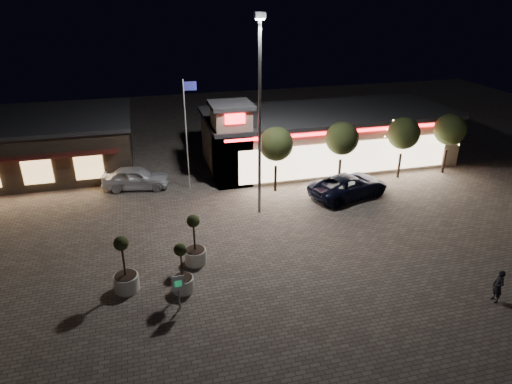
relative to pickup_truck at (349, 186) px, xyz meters
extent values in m
plane|color=#6D6258|center=(-8.75, -8.77, -0.81)|extent=(90.00, 90.00, 0.00)
cube|color=tan|center=(1.25, 7.23, 1.19)|extent=(20.00, 8.00, 4.00)
cube|color=#262628|center=(1.25, 7.23, 3.34)|extent=(20.40, 8.40, 0.30)
cube|color=#FBE1BC|center=(1.25, 3.18, 0.79)|extent=(17.00, 0.12, 2.60)
cube|color=#FF141E|center=(1.25, 3.15, 2.94)|extent=(19.00, 0.10, 0.18)
cube|color=tan|center=(-7.45, 4.53, 2.09)|extent=(2.60, 2.60, 5.80)
cube|color=#262628|center=(-7.45, 4.53, 5.14)|extent=(3.00, 3.00, 0.30)
cube|color=#FF141E|center=(-7.45, 3.18, 4.49)|extent=(1.40, 0.10, 0.70)
cube|color=#382D23|center=(-22.75, 11.23, 1.19)|extent=(16.00, 10.00, 4.00)
cube|color=#262628|center=(-22.75, 11.23, 3.34)|extent=(16.40, 10.40, 0.30)
cube|color=#591E19|center=(-22.75, 5.83, 1.99)|extent=(14.40, 0.80, 0.15)
cube|color=#FFC072|center=(-21.25, 6.18, 0.79)|extent=(2.00, 0.12, 1.80)
cube|color=#FFC072|center=(-17.75, 6.18, 0.79)|extent=(2.00, 0.12, 1.80)
cylinder|color=gray|center=(-6.75, -0.77, 5.19)|extent=(0.20, 0.20, 12.00)
cube|color=gray|center=(-6.75, -0.77, 11.39)|extent=(0.60, 0.40, 0.35)
cube|color=white|center=(-6.75, -0.77, 11.19)|extent=(0.45, 0.30, 0.08)
cylinder|color=white|center=(-10.75, 4.23, 3.19)|extent=(0.10, 0.10, 8.00)
cube|color=#282C96|center=(-10.30, 4.23, 6.69)|extent=(0.90, 0.04, 0.60)
cylinder|color=#332319|center=(-4.75, 2.23, 0.15)|extent=(0.20, 0.20, 1.92)
sphere|color=#2D3819|center=(-4.75, 2.23, 2.76)|extent=(2.42, 2.42, 2.42)
cylinder|color=#332319|center=(0.25, 2.23, 0.15)|extent=(0.20, 0.20, 1.92)
sphere|color=#2D3819|center=(0.25, 2.23, 2.76)|extent=(2.42, 2.42, 2.42)
cylinder|color=#332319|center=(5.25, 2.23, 0.15)|extent=(0.20, 0.20, 1.92)
sphere|color=#2D3819|center=(5.25, 2.23, 2.76)|extent=(2.42, 2.42, 2.42)
cylinder|color=#332319|center=(9.25, 2.23, 0.15)|extent=(0.20, 0.20, 1.92)
sphere|color=#2D3819|center=(9.25, 2.23, 2.76)|extent=(2.42, 2.42, 2.42)
imported|color=black|center=(0.00, 0.00, 0.00)|extent=(6.36, 4.17, 1.63)
imported|color=silver|center=(-14.53, 5.23, 0.01)|extent=(5.10, 2.75, 1.65)
imported|color=black|center=(1.68, -12.66, 0.02)|extent=(0.48, 0.66, 1.67)
cylinder|color=beige|center=(-15.26, -7.33, -0.41)|extent=(1.22, 1.22, 0.81)
cylinder|color=black|center=(-15.26, -7.33, 0.02)|extent=(1.06, 1.06, 0.06)
cylinder|color=#332319|center=(-15.26, -7.33, 0.97)|extent=(0.10, 0.10, 1.83)
sphere|color=#2D3819|center=(-15.26, -7.33, 1.83)|extent=(0.71, 0.71, 0.71)
cylinder|color=beige|center=(-12.58, -8.08, -0.45)|extent=(1.07, 1.07, 0.72)
cylinder|color=black|center=(-12.58, -8.08, -0.08)|extent=(0.93, 0.93, 0.05)
cylinder|color=#332319|center=(-12.58, -8.08, 0.75)|extent=(0.09, 0.09, 1.61)
sphere|color=#2D3819|center=(-12.58, -8.08, 1.52)|extent=(0.63, 0.63, 0.63)
cylinder|color=beige|center=(-11.66, -5.78, -0.42)|extent=(1.18, 1.18, 0.79)
cylinder|color=black|center=(-11.66, -5.78, -0.01)|extent=(1.02, 1.02, 0.06)
cylinder|color=#332319|center=(-11.66, -5.78, 0.91)|extent=(0.10, 0.10, 1.77)
sphere|color=#2D3819|center=(-11.66, -5.78, 1.74)|extent=(0.69, 0.69, 0.69)
cylinder|color=gray|center=(-12.89, -9.46, -0.26)|extent=(0.07, 0.07, 1.10)
cube|color=white|center=(-12.89, -9.46, 0.61)|extent=(0.60, 0.09, 0.78)
cube|color=#18914C|center=(-12.89, -9.50, 0.61)|extent=(0.32, 0.03, 0.32)
camera|label=1|loc=(-13.76, -26.84, 12.94)|focal=32.00mm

